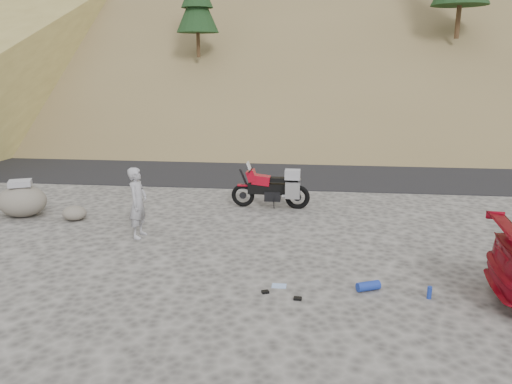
# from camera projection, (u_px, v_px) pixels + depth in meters

# --- Properties ---
(ground) EXTENTS (140.00, 140.00, 0.00)m
(ground) POSITION_uv_depth(u_px,v_px,m) (243.00, 253.00, 10.87)
(ground) COLOR #44423F
(ground) RESTS_ON ground
(road) EXTENTS (120.00, 7.00, 0.05)m
(road) POSITION_uv_depth(u_px,v_px,m) (274.00, 168.00, 19.52)
(road) COLOR black
(road) RESTS_ON ground
(motorcycle) EXTENTS (2.24, 0.66, 1.33)m
(motorcycle) POSITION_uv_depth(u_px,v_px,m) (274.00, 188.00, 14.08)
(motorcycle) COLOR black
(motorcycle) RESTS_ON ground
(man) EXTENTS (0.45, 0.65, 1.68)m
(man) POSITION_uv_depth(u_px,v_px,m) (140.00, 237.00, 11.89)
(man) COLOR #99989D
(man) RESTS_ON ground
(boulder) EXTENTS (1.48, 1.34, 1.02)m
(boulder) POSITION_uv_depth(u_px,v_px,m) (22.00, 200.00, 13.34)
(boulder) COLOR #57534B
(boulder) RESTS_ON ground
(small_rock) EXTENTS (0.69, 0.64, 0.38)m
(small_rock) POSITION_uv_depth(u_px,v_px,m) (74.00, 213.00, 13.07)
(small_rock) COLOR #57534B
(small_rock) RESTS_ON ground
(gear_blue_mat) EXTENTS (0.47, 0.33, 0.17)m
(gear_blue_mat) POSITION_uv_depth(u_px,v_px,m) (368.00, 286.00, 9.09)
(gear_blue_mat) COLOR navy
(gear_blue_mat) RESTS_ON ground
(gear_bottle) EXTENTS (0.08, 0.08, 0.22)m
(gear_bottle) POSITION_uv_depth(u_px,v_px,m) (429.00, 293.00, 8.78)
(gear_bottle) COLOR navy
(gear_bottle) RESTS_ON ground
(gear_glove_a) EXTENTS (0.15, 0.11, 0.04)m
(gear_glove_a) POSITION_uv_depth(u_px,v_px,m) (298.00, 298.00, 8.76)
(gear_glove_a) COLOR black
(gear_glove_a) RESTS_ON ground
(gear_glove_b) EXTENTS (0.15, 0.14, 0.04)m
(gear_glove_b) POSITION_uv_depth(u_px,v_px,m) (265.00, 292.00, 9.01)
(gear_glove_b) COLOR black
(gear_glove_b) RESTS_ON ground
(gear_blue_cloth) EXTENTS (0.27, 0.20, 0.01)m
(gear_blue_cloth) POSITION_uv_depth(u_px,v_px,m) (279.00, 286.00, 9.28)
(gear_blue_cloth) COLOR #8CAAD9
(gear_blue_cloth) RESTS_ON ground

